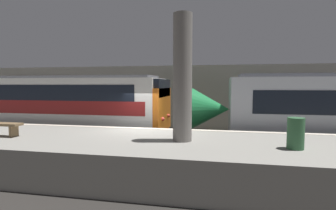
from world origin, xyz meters
TOP-DOWN VIEW (x-y plane):
  - ground_plane at (0.00, 0.00)m, footprint 120.00×120.00m
  - platform at (0.00, -2.08)m, footprint 40.00×4.16m
  - station_rear_barrier at (0.00, 6.62)m, footprint 50.00×0.15m
  - support_pillar_near at (1.74, -2.11)m, footprint 0.58×0.58m
  - train_boxy at (-7.85, 2.27)m, footprint 16.34×2.98m
  - platform_bench at (-4.37, -2.59)m, footprint 1.50×0.40m
  - trash_bin at (4.88, -2.55)m, footprint 0.44×0.44m

SIDE VIEW (x-z plane):
  - ground_plane at x=0.00m, z-range 0.00..0.00m
  - platform at x=0.00m, z-range 0.00..1.15m
  - platform_bench at x=-4.37m, z-range 1.25..1.70m
  - trash_bin at x=4.88m, z-range 1.14..1.99m
  - train_boxy at x=-7.85m, z-range 0.04..3.36m
  - station_rear_barrier at x=0.00m, z-range 0.00..4.10m
  - support_pillar_near at x=1.74m, z-range 1.14..5.00m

